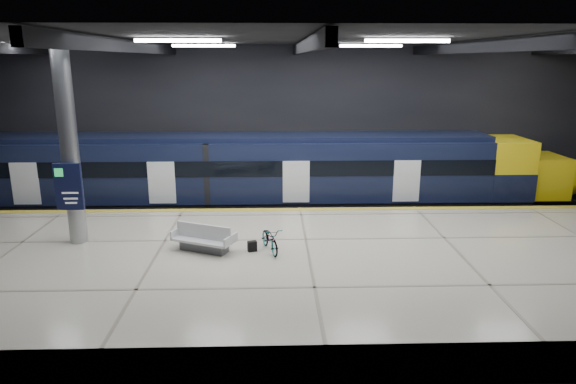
{
  "coord_description": "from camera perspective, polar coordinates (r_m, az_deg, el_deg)",
  "views": [
    {
      "loc": [
        -1.15,
        -18.28,
        7.33
      ],
      "look_at": [
        -0.56,
        1.5,
        2.2
      ],
      "focal_mm": 32.0,
      "sensor_mm": 36.0,
      "label": 1
    }
  ],
  "objects": [
    {
      "name": "pannier_bag",
      "position": [
        17.27,
        -4.0,
        -6.03
      ],
      "size": [
        0.34,
        0.26,
        0.35
      ],
      "primitive_type": "cube",
      "rotation": [
        0.0,
        0.0,
        0.3
      ],
      "color": "black",
      "rests_on": "platform"
    },
    {
      "name": "rails",
      "position": [
        24.89,
        1.01,
        -2.41
      ],
      "size": [
        30.0,
        1.52,
        0.16
      ],
      "color": "gray",
      "rests_on": "ground"
    },
    {
      "name": "platform",
      "position": [
        17.21,
        2.29,
        -8.67
      ],
      "size": [
        30.0,
        11.0,
        1.1
      ],
      "primitive_type": "cube",
      "color": "beige",
      "rests_on": "ground"
    },
    {
      "name": "train",
      "position": [
        24.36,
        -2.07,
        2.02
      ],
      "size": [
        29.4,
        2.84,
        3.79
      ],
      "color": "black",
      "rests_on": "ground"
    },
    {
      "name": "safety_strip",
      "position": [
        21.96,
        1.36,
        -1.93
      ],
      "size": [
        30.0,
        0.4,
        0.01
      ],
      "primitive_type": "cube",
      "color": "gold",
      "rests_on": "platform"
    },
    {
      "name": "ground",
      "position": [
        19.73,
        1.77,
        -7.28
      ],
      "size": [
        30.0,
        30.0,
        0.0
      ],
      "primitive_type": "plane",
      "color": "black",
      "rests_on": "ground"
    },
    {
      "name": "info_column",
      "position": [
        18.78,
        -23.15,
        4.58
      ],
      "size": [
        0.9,
        0.78,
        6.9
      ],
      "color": "#9EA0A5",
      "rests_on": "platform"
    },
    {
      "name": "room_shell",
      "position": [
        18.39,
        1.9,
        9.5
      ],
      "size": [
        30.1,
        16.1,
        8.05
      ],
      "color": "black",
      "rests_on": "ground"
    },
    {
      "name": "bicycle",
      "position": [
        17.16,
        -2.0,
        -5.23
      ],
      "size": [
        1.03,
        1.73,
        0.86
      ],
      "primitive_type": "imported",
      "rotation": [
        0.0,
        0.0,
        0.3
      ],
      "color": "#99999E",
      "rests_on": "platform"
    },
    {
      "name": "bench",
      "position": [
        17.45,
        -9.31,
        -5.44
      ],
      "size": [
        2.27,
        1.65,
        0.93
      ],
      "rotation": [
        0.0,
        0.0,
        -0.42
      ],
      "color": "#595B60",
      "rests_on": "platform"
    }
  ]
}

